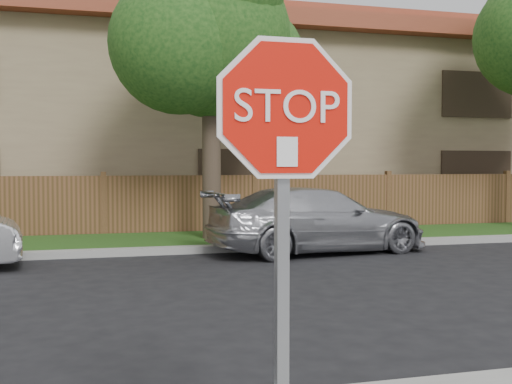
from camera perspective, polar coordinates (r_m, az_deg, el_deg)
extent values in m
cube|color=gray|center=(12.68, -14.18, -5.63)|extent=(70.00, 0.30, 0.15)
cube|color=#1E4714|center=(14.32, -14.23, -4.76)|extent=(70.00, 3.00, 0.12)
cube|color=#4C351B|center=(15.84, -14.30, -1.38)|extent=(70.00, 0.12, 1.60)
cube|color=#8C7557|center=(21.44, -14.44, 5.51)|extent=(34.00, 8.00, 6.00)
cube|color=brown|center=(21.85, -14.54, 14.05)|extent=(35.20, 9.20, 0.50)
cube|color=brown|center=(21.98, -14.56, 15.58)|extent=(33.00, 5.50, 0.70)
cylinder|color=#382B21|center=(14.34, -4.26, 2.93)|extent=(0.44, 0.44, 3.92)
sphere|color=#133E13|center=(14.66, -4.30, 14.50)|extent=(3.80, 3.80, 3.80)
sphere|color=#133E13|center=(15.03, -1.05, 12.04)|extent=(3.00, 3.00, 3.00)
sphere|color=#133E13|center=(14.09, -7.29, 13.81)|extent=(3.20, 3.20, 3.20)
cube|color=gray|center=(3.17, 2.46, -8.58)|extent=(0.06, 0.06, 2.30)
cylinder|color=white|center=(3.06, 2.86, 7.96)|extent=(1.01, 0.02, 1.01)
cylinder|color=red|center=(3.05, 2.93, 7.98)|extent=(0.93, 0.02, 0.93)
cube|color=white|center=(3.02, 3.00, 3.85)|extent=(0.11, 0.00, 0.15)
imported|color=#AEAFB6|center=(12.87, 5.93, -2.67)|extent=(5.00, 2.52, 1.39)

